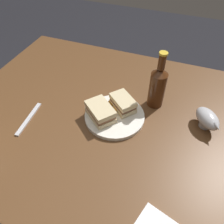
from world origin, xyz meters
TOP-DOWN VIEW (x-y plane):
  - ground_plane at (0.00, 0.00)m, footprint 6.00×6.00m
  - dining_table at (0.00, 0.00)m, footprint 1.28×0.99m
  - plate at (-0.02, 0.00)m, footprint 0.24×0.24m
  - sandwich_half_left at (-0.04, -0.05)m, footprint 0.13×0.12m
  - sandwich_half_right at (0.03, 0.03)m, footprint 0.14×0.14m
  - potato_wedge_front at (0.04, -0.01)m, footprint 0.04×0.02m
  - potato_wedge_middle at (0.03, -0.03)m, footprint 0.04×0.03m
  - potato_wedge_back at (-0.00, -0.05)m, footprint 0.05×0.03m
  - potato_wedge_left_edge at (-0.02, -0.06)m, footprint 0.05×0.03m
  - potato_wedge_right_edge at (-0.01, -0.03)m, footprint 0.03×0.04m
  - potato_wedge_stray at (0.03, -0.02)m, footprint 0.03×0.04m
  - gravy_boat at (-0.37, -0.08)m, footprint 0.12×0.13m
  - cider_bottle at (-0.15, -0.14)m, footprint 0.07×0.07m
  - fork at (0.30, 0.13)m, footprint 0.03×0.18m

SIDE VIEW (x-z plane):
  - ground_plane at x=0.00m, z-range 0.00..0.00m
  - dining_table at x=0.00m, z-range 0.00..0.74m
  - fork at x=0.30m, z-range 0.74..0.75m
  - plate at x=-0.02m, z-range 0.74..0.75m
  - potato_wedge_right_edge at x=-0.01m, z-range 0.75..0.77m
  - potato_wedge_middle at x=0.03m, z-range 0.75..0.77m
  - potato_wedge_stray at x=0.03m, z-range 0.75..0.77m
  - potato_wedge_front at x=0.04m, z-range 0.75..0.77m
  - potato_wedge_back at x=0.00m, z-range 0.75..0.77m
  - potato_wedge_left_edge at x=-0.02m, z-range 0.75..0.77m
  - gravy_boat at x=-0.37m, z-range 0.75..0.82m
  - sandwich_half_left at x=-0.04m, z-range 0.75..0.81m
  - sandwich_half_right at x=0.03m, z-range 0.75..0.81m
  - cider_bottle at x=-0.15m, z-range 0.71..0.96m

